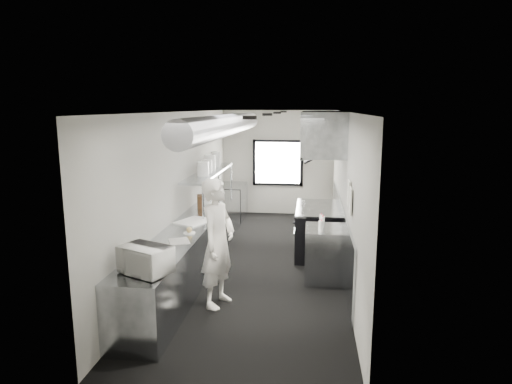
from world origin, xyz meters
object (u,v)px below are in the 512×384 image
(plate_stack_d, at_px, (216,159))
(knife_block, at_px, (200,202))
(microwave, at_px, (145,260))
(squeeze_bottle_d, at_px, (323,221))
(squeeze_bottle_a, at_px, (321,226))
(range, at_px, (317,230))
(deli_tub_b, at_px, (152,248))
(deli_tub_a, at_px, (139,261))
(cutting_board, at_px, (194,221))
(squeeze_bottle_b, at_px, (320,226))
(prep_counter, at_px, (194,245))
(far_work_table, at_px, (231,202))
(bottle_station, at_px, (324,254))
(plate_stack_b, at_px, (207,166))
(squeeze_bottle_e, at_px, (321,219))
(line_cook, at_px, (218,243))
(exhaust_hood, at_px, (323,133))
(pass_shelf, at_px, (210,173))
(plate_stack_a, at_px, (203,169))
(plate_stack_c, at_px, (210,163))
(squeeze_bottle_c, at_px, (323,222))
(small_plate, at_px, (189,233))

(plate_stack_d, bearing_deg, knife_block, -93.44)
(microwave, bearing_deg, squeeze_bottle_d, 72.48)
(microwave, relative_size, squeeze_bottle_a, 2.99)
(range, relative_size, deli_tub_b, 12.95)
(deli_tub_a, relative_size, cutting_board, 0.21)
(knife_block, bearing_deg, squeeze_bottle_b, -48.67)
(prep_counter, relative_size, far_work_table, 5.00)
(bottle_station, xyz_separation_m, squeeze_bottle_b, (-0.09, -0.18, 0.53))
(plate_stack_b, height_order, squeeze_bottle_e, plate_stack_b)
(range, xyz_separation_m, plate_stack_b, (-2.23, 0.08, 1.24))
(prep_counter, distance_m, line_cook, 1.63)
(exhaust_hood, relative_size, deli_tub_a, 17.29)
(pass_shelf, xyz_separation_m, squeeze_bottle_e, (2.28, -1.43, -0.55))
(far_work_table, height_order, line_cook, line_cook)
(line_cook, bearing_deg, exhaust_hood, -14.17)
(pass_shelf, height_order, plate_stack_a, plate_stack_a)
(exhaust_hood, xyz_separation_m, far_work_table, (-2.25, 2.50, -1.94))
(prep_counter, xyz_separation_m, squeeze_bottle_b, (2.21, -0.38, 0.53))
(exhaust_hood, distance_m, deli_tub_b, 4.05)
(plate_stack_c, relative_size, squeeze_bottle_d, 2.02)
(exhaust_hood, relative_size, far_work_table, 1.83)
(range, xyz_separation_m, squeeze_bottle_a, (0.04, -1.65, 0.52))
(bottle_station, xyz_separation_m, squeeze_bottle_e, (-0.06, 0.27, 0.53))
(pass_shelf, bearing_deg, bottle_station, -35.99)
(bottle_station, xyz_separation_m, knife_block, (-2.44, 1.22, 0.58))
(squeeze_bottle_b, bearing_deg, range, 90.84)
(plate_stack_a, distance_m, squeeze_bottle_c, 2.63)
(deli_tub_a, height_order, plate_stack_a, plate_stack_a)
(prep_counter, height_order, far_work_table, same)
(microwave, relative_size, plate_stack_b, 2.04)
(pass_shelf, relative_size, plate_stack_a, 11.07)
(range, bearing_deg, squeeze_bottle_b, -89.16)
(range, bearing_deg, pass_shelf, 172.33)
(squeeze_bottle_d, bearing_deg, plate_stack_b, 149.55)
(plate_stack_c, relative_size, squeeze_bottle_e, 2.10)
(exhaust_hood, height_order, plate_stack_b, exhaust_hood)
(prep_counter, height_order, plate_stack_c, plate_stack_c)
(knife_block, distance_m, squeeze_bottle_b, 2.74)
(cutting_board, xyz_separation_m, squeeze_bottle_a, (2.21, -0.38, 0.08))
(range, height_order, squeeze_bottle_a, squeeze_bottle_a)
(exhaust_hood, height_order, far_work_table, exhaust_hood)
(deli_tub_a, xyz_separation_m, deli_tub_b, (-0.02, 0.55, -0.00))
(cutting_board, distance_m, squeeze_bottle_e, 2.23)
(knife_block, distance_m, plate_stack_c, 0.91)
(cutting_board, height_order, squeeze_bottle_a, squeeze_bottle_a)
(plate_stack_c, height_order, squeeze_bottle_b, plate_stack_c)
(bottle_station, bearing_deg, deli_tub_a, -139.27)
(small_plate, xyz_separation_m, plate_stack_a, (-0.17, 1.70, 0.80))
(line_cook, height_order, plate_stack_a, line_cook)
(plate_stack_c, distance_m, squeeze_bottle_a, 3.15)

